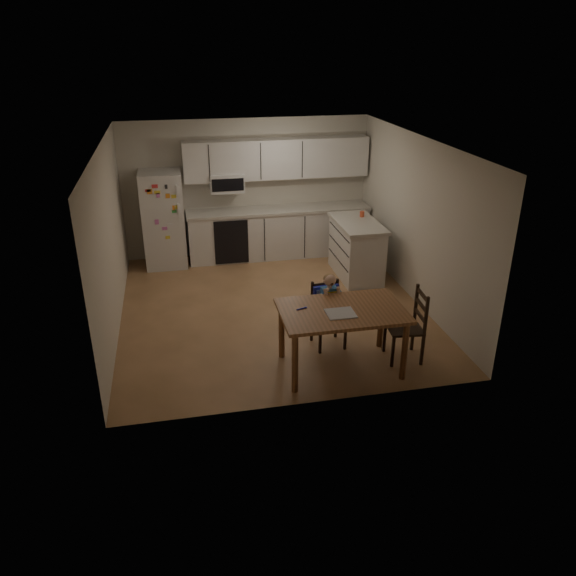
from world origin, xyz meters
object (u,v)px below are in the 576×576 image
(refrigerator, at_px, (163,220))
(red_cup, at_px, (362,214))
(kitchen_island, at_px, (356,249))
(chair_side, at_px, (412,321))
(chair_booster, at_px, (328,302))
(dining_table, at_px, (342,318))

(refrigerator, relative_size, red_cup, 17.64)
(kitchen_island, xyz_separation_m, red_cup, (0.16, 0.26, 0.53))
(refrigerator, xyz_separation_m, red_cup, (3.36, -0.92, 0.17))
(red_cup, relative_size, chair_side, 0.10)
(kitchen_island, xyz_separation_m, chair_booster, (-1.11, -2.19, 0.13))
(chair_side, bearing_deg, chair_booster, -115.93)
(chair_side, bearing_deg, dining_table, -82.34)
(dining_table, distance_m, chair_booster, 0.62)
(red_cup, distance_m, dining_table, 3.34)
(refrigerator, xyz_separation_m, dining_table, (2.09, -3.99, -0.15))
(chair_booster, distance_m, chair_side, 1.11)
(refrigerator, distance_m, dining_table, 4.51)
(red_cup, relative_size, dining_table, 0.06)
(chair_booster, bearing_deg, dining_table, -94.47)
(red_cup, xyz_separation_m, chair_side, (-0.33, -3.03, -0.48))
(red_cup, xyz_separation_m, chair_booster, (-1.27, -2.46, -0.40))
(kitchen_island, bearing_deg, red_cup, 58.63)
(refrigerator, relative_size, dining_table, 1.13)
(dining_table, relative_size, chair_side, 1.59)
(kitchen_island, xyz_separation_m, dining_table, (-1.11, -2.81, 0.21))
(refrigerator, height_order, chair_side, refrigerator)
(red_cup, height_order, chair_side, red_cup)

